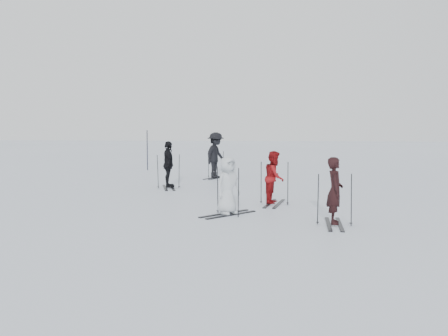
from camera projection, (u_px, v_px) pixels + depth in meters
name	position (u px, v px, depth m)	size (l,w,h in m)	color
ground	(220.00, 204.00, 14.93)	(120.00, 120.00, 0.00)	silver
skier_near_dark	(335.00, 192.00, 11.76)	(0.58, 0.38, 1.58)	black
skier_red	(274.00, 178.00, 14.87)	(0.76, 0.59, 1.56)	maroon
skier_grey	(228.00, 186.00, 13.09)	(0.74, 0.48, 1.51)	silver
skier_uphill_left	(168.00, 165.00, 18.66)	(1.01, 0.42, 1.73)	black
skier_uphill_far	(216.00, 156.00, 22.18)	(1.30, 0.75, 2.01)	black
skis_near_dark	(335.00, 199.00, 11.77)	(0.91, 1.72, 1.26)	black
skis_red	(274.00, 182.00, 14.88)	(0.96, 1.81, 1.32)	black
skis_grey	(228.00, 190.00, 13.10)	(0.95, 1.79, 1.31)	black
skis_uphill_left	(169.00, 171.00, 18.67)	(0.94, 1.78, 1.30)	black
skis_uphill_far	(216.00, 164.00, 22.22)	(0.91, 1.71, 1.25)	black
piste_marker	(147.00, 150.00, 26.16)	(0.05, 0.05, 2.09)	black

